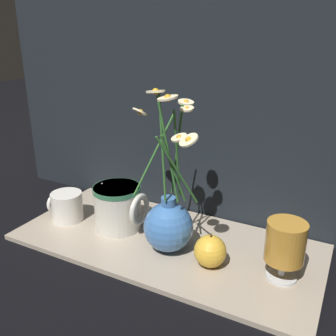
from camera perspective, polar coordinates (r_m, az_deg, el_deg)
The scene contains 8 objects.
ground_plane at distance 0.98m, azimuth -0.40°, elevation -11.52°, with size 6.00×6.00×0.00m, color black.
shelf at distance 0.98m, azimuth -0.40°, elevation -11.22°, with size 0.77×0.35×0.01m.
backdrop_wall at distance 1.00m, azimuth 5.08°, elevation 22.13°, with size 1.27×0.02×1.10m.
vase_with_flowers at distance 0.90m, azimuth 0.06°, elevation -8.25°, with size 0.23×0.17×0.39m.
yellow_mug at distance 1.09m, azimuth -15.20°, elevation -5.63°, with size 0.10×0.09×0.08m.
ceramic_pitcher at distance 1.01m, azimuth -7.70°, elevation -5.76°, with size 0.15×0.13×0.13m.
tea_glass at distance 0.84m, azimuth 17.45°, elevation -10.93°, with size 0.08×0.08×0.13m.
orange_fruit at distance 0.87m, azimuth 6.44°, elevation -12.48°, with size 0.07×0.07×0.08m.
Camera 1 is at (0.39, -0.73, 0.52)m, focal length 40.00 mm.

